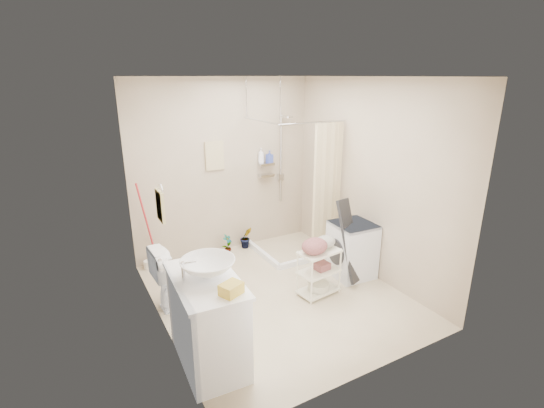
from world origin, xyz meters
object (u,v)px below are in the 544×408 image
(vanity, at_px, (208,320))
(washing_machine, at_px, (352,249))
(toilet, at_px, (185,274))
(laundry_rack, at_px, (319,268))

(vanity, xyz_separation_m, washing_machine, (2.30, 0.68, -0.06))
(toilet, xyz_separation_m, washing_machine, (2.18, -0.41, -0.01))
(vanity, bearing_deg, toilet, 86.81)
(washing_machine, relative_size, laundry_rack, 1.07)
(vanity, bearing_deg, laundry_rack, 19.88)
(toilet, bearing_deg, laundry_rack, -114.51)
(vanity, distance_m, washing_machine, 2.40)
(vanity, xyz_separation_m, toilet, (0.12, 1.09, -0.06))
(toilet, height_order, laundry_rack, toilet)
(vanity, distance_m, laundry_rack, 1.70)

